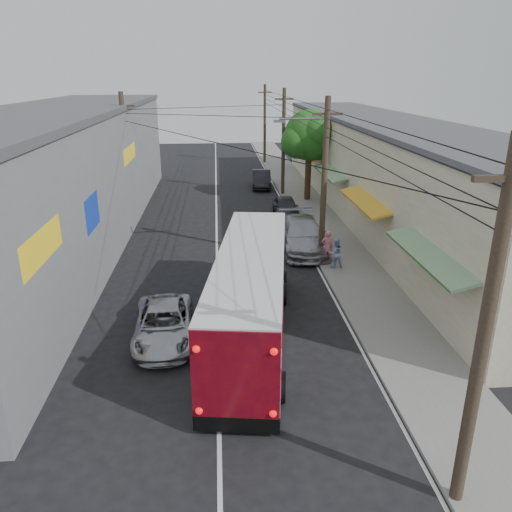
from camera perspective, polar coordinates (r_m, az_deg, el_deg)
The scene contains 13 objects.
ground at distance 13.50m, azimuth -4.21°, elevation -21.19°, with size 120.00×120.00×0.00m, color black.
sidewalk at distance 32.07m, azimuth 7.18°, elevation 3.88°, with size 3.00×80.00×0.12m, color slate.
building_right at distance 34.43m, azimuth 14.20°, elevation 9.83°, with size 7.09×40.00×6.25m.
building_left at distance 29.91m, azimuth -21.41°, elevation 8.58°, with size 7.20×36.00×7.25m.
utility_poles at distance 31.00m, azimuth 1.15°, elevation 11.19°, with size 11.80×45.28×8.00m.
street_tree at distance 37.04m, azimuth 6.22°, elevation 13.37°, with size 4.40×4.00×6.60m.
coach_bus at distance 17.64m, azimuth -0.56°, elevation -4.25°, with size 3.75×11.13×3.15m.
jeepney at distance 18.02m, azimuth -10.48°, elevation -7.65°, with size 2.05×4.45×1.24m, color #B1B3B8.
parked_suv at distance 26.78m, azimuth 5.35°, elevation 2.43°, with size 2.33×5.73×1.66m, color #A3A1A9.
parked_car_mid at distance 33.23m, azimuth 3.42°, elevation 5.64°, with size 1.54×3.83×1.30m, color #2A2A30.
parked_car_far at distance 42.01m, azimuth 0.64°, elevation 8.78°, with size 1.49×4.28×1.41m, color black.
pedestrian_near at distance 24.67m, azimuth 8.14°, elevation 1.05°, with size 0.60×0.40×1.66m, color #CE6D80.
pedestrian_far at distance 24.18m, azimuth 9.11°, elevation 0.33°, with size 0.70×0.55×1.44m, color #93A7D6.
Camera 1 is at (0.13, -10.17, 8.88)m, focal length 35.00 mm.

